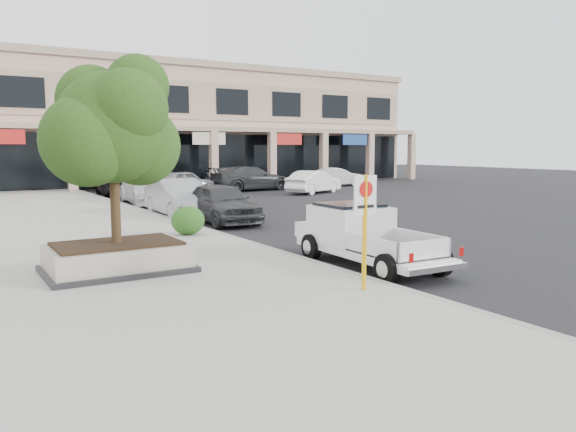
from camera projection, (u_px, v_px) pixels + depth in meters
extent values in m
plane|color=black|center=(365.00, 261.00, 14.78)|extent=(120.00, 120.00, 0.00)
cube|color=gray|center=(96.00, 244.00, 16.94)|extent=(8.00, 52.00, 0.15)
cube|color=gray|center=(216.00, 233.00, 19.01)|extent=(0.20, 52.00, 0.15)
cube|color=tan|center=(179.00, 129.00, 47.06)|extent=(40.00, 10.00, 9.00)
cube|color=gray|center=(177.00, 71.00, 46.48)|extent=(40.40, 10.40, 0.50)
cube|color=gray|center=(209.00, 129.00, 41.95)|extent=(40.00, 2.20, 0.35)
cube|color=tan|center=(411.00, 156.00, 52.01)|extent=(0.55, 0.55, 4.20)
cube|color=black|center=(203.00, 160.00, 43.11)|extent=(39.20, 0.08, 3.90)
cube|color=black|center=(118.00, 269.00, 12.89)|extent=(3.20, 2.20, 0.12)
cube|color=gray|center=(117.00, 255.00, 12.85)|extent=(3.00, 2.00, 0.50)
cube|color=black|center=(117.00, 243.00, 12.82)|extent=(2.70, 1.70, 0.06)
cylinder|color=#312513|center=(115.00, 194.00, 12.68)|extent=(0.22, 0.22, 2.20)
sphere|color=#1A370F|center=(112.00, 127.00, 12.49)|extent=(2.50, 2.50, 2.50)
sphere|color=#1A370F|center=(140.00, 145.00, 13.16)|extent=(1.90, 1.90, 1.90)
sphere|color=#1A370F|center=(92.00, 101.00, 12.68)|extent=(1.60, 1.60, 1.60)
cylinder|color=#ECA90C|center=(365.00, 233.00, 11.11)|extent=(0.09, 0.09, 2.30)
cube|color=white|center=(365.00, 195.00, 11.02)|extent=(0.55, 0.03, 0.78)
cylinder|color=red|center=(366.00, 189.00, 10.98)|extent=(0.32, 0.01, 0.32)
ellipsoid|color=#184A15|center=(188.00, 220.00, 18.21)|extent=(1.10, 0.99, 0.93)
imported|color=#2F3034|center=(221.00, 203.00, 22.11)|extent=(2.04, 4.73, 1.59)
imported|color=#93979A|center=(179.00, 198.00, 24.14)|extent=(1.90, 4.99, 1.63)
imported|color=silver|center=(148.00, 189.00, 29.59)|extent=(2.72, 5.70, 1.60)
imported|color=black|center=(119.00, 185.00, 34.21)|extent=(2.72, 5.01, 1.33)
imported|color=gray|center=(183.00, 182.00, 35.48)|extent=(4.88, 3.26, 1.54)
imported|color=white|center=(314.00, 182.00, 36.25)|extent=(4.70, 3.18, 1.47)
imported|color=#2B2D30|center=(251.00, 178.00, 38.57)|extent=(5.88, 2.63, 1.68)
imported|color=black|center=(130.00, 180.00, 39.31)|extent=(5.29, 3.95, 1.34)
imported|color=#A2A5AA|center=(236.00, 176.00, 42.73)|extent=(4.89, 2.84, 1.56)
imported|color=silver|center=(337.00, 177.00, 42.90)|extent=(4.50, 2.62, 1.40)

